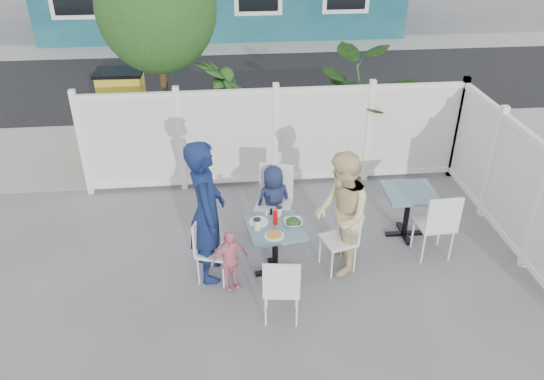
{
  "coord_description": "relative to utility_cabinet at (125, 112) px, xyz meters",
  "views": [
    {
      "loc": [
        -0.69,
        -4.99,
        4.22
      ],
      "look_at": [
        -0.14,
        0.57,
        0.96
      ],
      "focal_mm": 35.0,
      "sensor_mm": 36.0,
      "label": 1
    }
  ],
  "objects": [
    {
      "name": "near_sidewalk",
      "position": [
        2.42,
        -0.2,
        -0.69
      ],
      "size": [
        24.0,
        2.6,
        0.01
      ],
      "primitive_type": "cube",
      "color": "gray",
      "rests_on": "ground"
    },
    {
      "name": "fence_back",
      "position": [
        2.52,
        -1.6,
        0.09
      ],
      "size": [
        5.86,
        0.08,
        1.6
      ],
      "color": "white",
      "rests_on": "ground"
    },
    {
      "name": "salt_shaker",
      "position": [
        2.2,
        -3.56,
        0.03
      ],
      "size": [
        0.03,
        0.03,
        0.07
      ],
      "primitive_type": "cylinder",
      "color": "white",
      "rests_on": "main_table"
    },
    {
      "name": "coffee_cup_b",
      "position": [
        2.35,
        -3.59,
        0.05
      ],
      "size": [
        0.07,
        0.07,
        0.11
      ],
      "primitive_type": "cylinder",
      "color": "beige",
      "rests_on": "main_table"
    },
    {
      "name": "chair_near",
      "position": [
        2.26,
        -4.67,
        -0.19
      ],
      "size": [
        0.44,
        0.42,
        0.86
      ],
      "rotation": [
        0.0,
        0.0,
        -0.13
      ],
      "color": "white",
      "rests_on": "ground"
    },
    {
      "name": "main_table",
      "position": [
        2.28,
        -3.83,
        -0.16
      ],
      "size": [
        0.73,
        0.73,
        0.68
      ],
      "rotation": [
        0.0,
        0.0,
        0.15
      ],
      "color": "#3D5E7A",
      "rests_on": "ground"
    },
    {
      "name": "spare_table",
      "position": [
        4.13,
        -3.2,
        -0.15
      ],
      "size": [
        0.67,
        0.67,
        0.69
      ],
      "rotation": [
        0.0,
        0.0,
        -0.02
      ],
      "color": "#3D5E7A",
      "rests_on": "ground"
    },
    {
      "name": "chair_spare",
      "position": [
        4.33,
        -3.73,
        -0.14
      ],
      "size": [
        0.45,
        0.44,
        0.95
      ],
      "rotation": [
        0.0,
        0.0,
        0.05
      ],
      "color": "white",
      "rests_on": "ground"
    },
    {
      "name": "far_sidewalk",
      "position": [
        2.42,
        6.6,
        -0.69
      ],
      "size": [
        24.0,
        1.6,
        0.01
      ],
      "primitive_type": "cube",
      "color": "gray",
      "rests_on": "ground"
    },
    {
      "name": "tree",
      "position": [
        0.82,
        -0.7,
        1.9
      ],
      "size": [
        1.8,
        1.62,
        3.59
      ],
      "color": "#382316",
      "rests_on": "ground"
    },
    {
      "name": "ground",
      "position": [
        2.42,
        -4.0,
        -0.69
      ],
      "size": [
        80.0,
        80.0,
        0.0
      ],
      "primitive_type": "plane",
      "color": "slate"
    },
    {
      "name": "potted_shrub_b",
      "position": [
        4.03,
        -1.0,
        0.25
      ],
      "size": [
        2.21,
        2.13,
        1.88
      ],
      "primitive_type": "imported",
      "rotation": [
        0.0,
        0.0,
        2.6
      ],
      "color": "#1A3812",
      "rests_on": "ground"
    },
    {
      "name": "street",
      "position": [
        2.42,
        3.5,
        -0.69
      ],
      "size": [
        24.0,
        5.0,
        0.01
      ],
      "primitive_type": "cube",
      "color": "black",
      "rests_on": "ground"
    },
    {
      "name": "chair_right",
      "position": [
        3.13,
        -3.79,
        -0.19
      ],
      "size": [
        0.46,
        0.47,
        0.85
      ],
      "rotation": [
        0.0,
        0.0,
        1.85
      ],
      "color": "white",
      "rests_on": "ground"
    },
    {
      "name": "chair_back",
      "position": [
        2.36,
        -2.96,
        -0.11
      ],
      "size": [
        0.56,
        0.55,
        1.0
      ],
      "rotation": [
        0.0,
        0.0,
        2.84
      ],
      "color": "white",
      "rests_on": "ground"
    },
    {
      "name": "woman",
      "position": [
        3.07,
        -3.81,
        0.1
      ],
      "size": [
        0.64,
        0.8,
        1.58
      ],
      "primitive_type": "imported",
      "rotation": [
        0.0,
        0.0,
        -1.62
      ],
      "color": "#DABD53",
      "rests_on": "ground"
    },
    {
      "name": "potted_shrub_a",
      "position": [
        1.74,
        -0.9,
        0.22
      ],
      "size": [
        1.06,
        1.06,
        1.82
      ],
      "primitive_type": "imported",
      "rotation": [
        0.0,
        0.0,
        1.61
      ],
      "color": "#1A3812",
      "rests_on": "ground"
    },
    {
      "name": "plate_side",
      "position": [
        2.09,
        -3.72,
        -0.0
      ],
      "size": [
        0.24,
        0.24,
        0.02
      ],
      "primitive_type": "cylinder",
      "color": "white",
      "rests_on": "main_table"
    },
    {
      "name": "ketchup_bottle",
      "position": [
        2.28,
        -3.77,
        0.08
      ],
      "size": [
        0.06,
        0.06,
        0.18
      ],
      "primitive_type": "cylinder",
      "color": "#AF0707",
      "rests_on": "main_table"
    },
    {
      "name": "chair_left",
      "position": [
        1.47,
        -3.84,
        -0.2
      ],
      "size": [
        0.47,
        0.47,
        0.84
      ],
      "rotation": [
        0.0,
        0.0,
        -1.88
      ],
      "color": "white",
      "rests_on": "ground"
    },
    {
      "name": "boy",
      "position": [
        2.34,
        -2.99,
        -0.18
      ],
      "size": [
        0.58,
        0.47,
        1.03
      ],
      "primitive_type": "imported",
      "rotation": [
        0.0,
        0.0,
        3.45
      ],
      "color": "#1C2648",
      "rests_on": "ground"
    },
    {
      "name": "salad_bowl",
      "position": [
        2.5,
        -3.8,
        0.02
      ],
      "size": [
        0.23,
        0.23,
        0.06
      ],
      "primitive_type": "imported",
      "color": "white",
      "rests_on": "main_table"
    },
    {
      "name": "toddler",
      "position": [
        1.72,
        -4.06,
        -0.29
      ],
      "size": [
        0.51,
        0.37,
        0.8
      ],
      "primitive_type": "imported",
      "rotation": [
        0.0,
        0.0,
        0.42
      ],
      "color": "pink",
      "rests_on": "ground"
    },
    {
      "name": "plate_main",
      "position": [
        2.25,
        -4.02,
        -0.0
      ],
      "size": [
        0.23,
        0.23,
        0.01
      ],
      "primitive_type": "cylinder",
      "color": "white",
      "rests_on": "main_table"
    },
    {
      "name": "pepper_shaker",
      "position": [
        2.26,
        -3.55,
        0.03
      ],
      "size": [
        0.03,
        0.03,
        0.08
      ],
      "primitive_type": "cylinder",
      "color": "black",
      "rests_on": "main_table"
    },
    {
      "name": "man",
      "position": [
        1.48,
        -3.76,
        0.21
      ],
      "size": [
        0.45,
        0.67,
        1.8
      ],
      "primitive_type": "imported",
      "rotation": [
        0.0,
        0.0,
        1.6
      ],
      "color": "#111F4A",
      "rests_on": "ground"
    },
    {
      "name": "coffee_cup_a",
      "position": [
        2.06,
        -3.85,
        0.06
      ],
      "size": [
        0.09,
        0.09,
        0.13
      ],
      "primitive_type": "cylinder",
      "color": "beige",
      "rests_on": "main_table"
    },
    {
      "name": "utility_cabinet",
      "position": [
        0.0,
        0.0,
        0.0
      ],
      "size": [
        0.76,
        0.55,
        1.38
      ],
      "primitive_type": "cube",
      "rotation": [
        0.0,
        0.0,
        -0.02
      ],
      "color": "gold",
      "rests_on": "ground"
    },
    {
      "name": "fence_right",
      "position": [
        5.42,
        -3.4,
        0.09
      ],
      "size": [
        0.08,
        3.66,
        1.6
      ],
      "rotation": [
        0.0,
        0.0,
        1.57
      ],
      "color": "white",
      "rests_on": "ground"
    }
  ]
}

